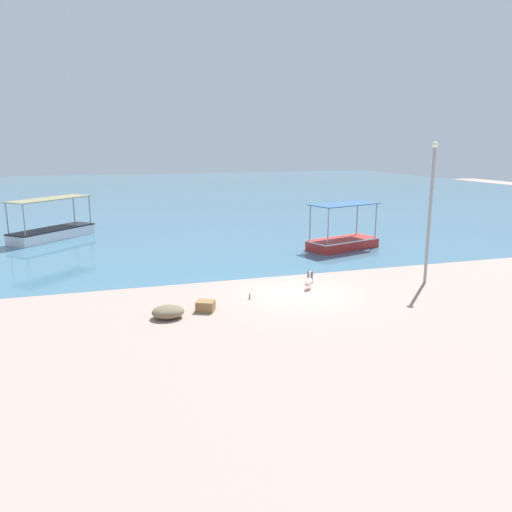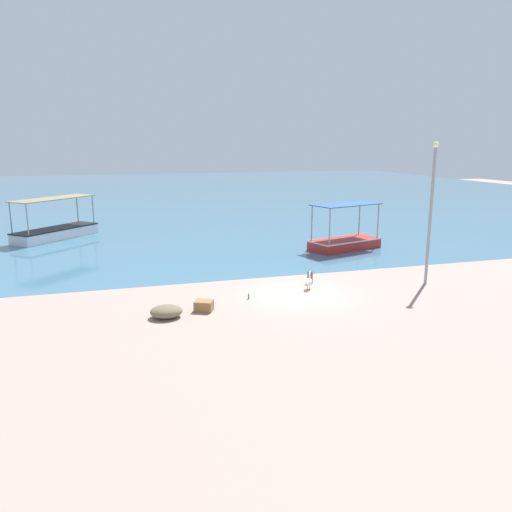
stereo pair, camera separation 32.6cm
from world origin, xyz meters
The scene contains 10 objects.
ground centered at (0.00, 0.00, 0.00)m, with size 120.00×120.00×0.00m, color tan.
harbor_water centered at (0.00, 48.00, 0.00)m, with size 110.00×90.00×0.00m, color #406E89.
fishing_boat_near_right centered at (-11.33, 17.01, 0.55)m, with size 5.59×5.76×2.81m.
fishing_boat_outer centered at (6.35, 8.19, 0.52)m, with size 4.93×3.17×2.82m.
pelican centered at (0.80, 0.51, 0.38)m, with size 0.55×0.72×0.80m.
lamp_post centered at (6.45, -0.13, 3.63)m, with size 0.28×0.28×6.53m.
mooring_bollard centered at (1.23, 1.41, 0.34)m, with size 0.27×0.27×0.63m.
net_pile centered at (-5.80, -1.47, 0.24)m, with size 1.22×1.04×0.48m, color #74644A.
cargo_crate centered at (-4.29, -1.10, 0.21)m, with size 0.69×0.58×0.41m, color olive.
glass_bottle centered at (-2.19, -0.12, 0.11)m, with size 0.07×0.07×0.27m.
Camera 2 is at (-7.58, -19.62, 6.42)m, focal length 35.00 mm.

